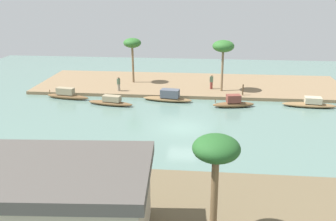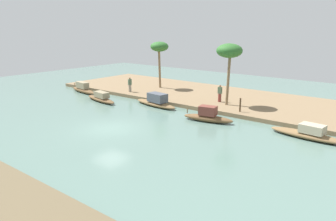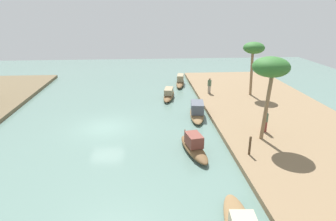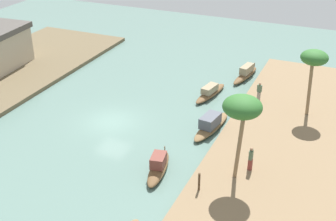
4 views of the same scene
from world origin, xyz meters
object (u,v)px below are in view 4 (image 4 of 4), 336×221
Objects in this scene: sampan_downstream_large at (210,92)px; palm_tree_left_near at (242,108)px; sampan_midstream at (158,166)px; palm_tree_left_far at (314,59)px; person_by_mooring at (251,160)px; person_on_near_bank at (259,93)px; sampan_with_red_awning at (211,124)px; sampan_upstream_small at (246,74)px; mooring_post at (199,182)px.

palm_tree_left_near reaches higher than sampan_downstream_large.
palm_tree_left_far is (11.66, -7.71, 4.58)m from sampan_midstream.
person_on_near_bank is at bearing 12.30° from person_by_mooring.
palm_tree_left_near is at bearing 165.65° from palm_tree_left_far.
palm_tree_left_far reaches higher than sampan_with_red_awning.
mooring_post is (-18.86, -2.10, 0.51)m from sampan_upstream_small.
person_by_mooring reaches higher than mooring_post.
sampan_with_red_awning is 6.29m from person_on_near_bank.
sampan_with_red_awning is at bearing 127.82° from palm_tree_left_far.
sampan_with_red_awning reaches higher than sampan_upstream_small.
palm_tree_left_near is (1.04, -5.00, 4.81)m from sampan_midstream.
sampan_downstream_large is at bearing 16.02° from mooring_post.
sampan_downstream_large is at bearing 26.38° from palm_tree_left_near.
sampan_with_red_awning is 4.49× the size of mooring_post.
sampan_midstream is 0.81× the size of sampan_with_red_awning.
sampan_downstream_large is 12.00m from person_by_mooring.
palm_tree_left_far reaches higher than sampan_downstream_large.
palm_tree_left_near is at bearing -139.74° from sampan_with_red_awning.
sampan_upstream_small is at bearing -8.88° from sampan_downstream_large.
palm_tree_left_far is at bearing -11.04° from person_by_mooring.
sampan_with_red_awning is (-5.71, -2.00, 0.10)m from sampan_downstream_large.
palm_tree_left_far is (12.84, -4.46, 4.07)m from mooring_post.
sampan_downstream_large is 0.87× the size of palm_tree_left_near.
person_on_near_bank reaches higher than sampan_with_red_awning.
sampan_upstream_small is at bearing 17.66° from person_by_mooring.
person_by_mooring is at bearing -25.83° from palm_tree_left_near.
mooring_post reaches higher than sampan_downstream_large.
palm_tree_left_near reaches higher than mooring_post.
person_on_near_bank is at bearing 77.72° from palm_tree_left_far.
person_on_near_bank is 5.74m from palm_tree_left_far.
sampan_midstream is 6.86m from sampan_with_red_awning.
sampan_midstream is 7.02m from palm_tree_left_near.
palm_tree_left_far reaches higher than mooring_post.
palm_tree_left_near is (-5.68, -3.64, 4.78)m from sampan_with_red_awning.
person_on_near_bank is at bearing -26.95° from sampan_midstream.
person_by_mooring is 4.08m from mooring_post.
palm_tree_left_near is (-16.63, -3.84, 4.81)m from sampan_upstream_small.
mooring_post reaches higher than sampan_upstream_small.
person_on_near_bank is at bearing -144.83° from sampan_upstream_small.
palm_tree_left_near reaches higher than sampan_midstream.
sampan_midstream is 2.61× the size of person_by_mooring.
person_on_near_bank is 10.53m from person_by_mooring.
person_by_mooring reaches higher than sampan_with_red_awning.
person_on_near_bank is (12.55, -3.64, 0.64)m from sampan_midstream.
palm_tree_left_far is at bearing -44.60° from sampan_with_red_awning.
palm_tree_left_near is at bearing 155.99° from person_by_mooring.
sampan_upstream_small is 10.96m from sampan_with_red_awning.
sampan_downstream_large is 1.00× the size of sampan_upstream_small.
sampan_downstream_large is 0.92× the size of sampan_with_red_awning.
sampan_downstream_large is 4.12× the size of mooring_post.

